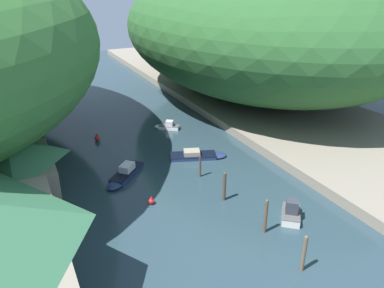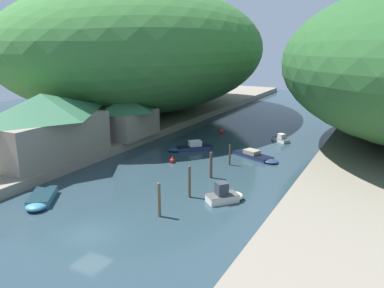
# 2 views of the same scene
# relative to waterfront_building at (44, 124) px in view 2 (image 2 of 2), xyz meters

# --- Properties ---
(water_surface) EXTENTS (130.00, 130.00, 0.00)m
(water_surface) POSITION_rel_waterfront_building_xyz_m (16.18, 19.83, -4.95)
(water_surface) COLOR #283D47
(water_surface) RESTS_ON ground
(left_bank) EXTENTS (22.00, 120.00, 1.08)m
(left_bank) POSITION_rel_waterfront_building_xyz_m (-6.52, 19.83, -4.41)
(left_bank) COLOR gray
(left_bank) RESTS_ON ground
(hillside_left) EXTENTS (42.51, 59.51, 23.30)m
(hillside_left) POSITION_rel_waterfront_building_xyz_m (-7.62, 30.90, 7.78)
(hillside_left) COLOR #387033
(hillside_left) RESTS_ON left_bank
(waterfront_building) EXTENTS (8.73, 14.50, 7.46)m
(waterfront_building) POSITION_rel_waterfront_building_xyz_m (0.00, 0.00, 0.00)
(waterfront_building) COLOR gray
(waterfront_building) RESTS_ON left_bank
(boathouse_shed) EXTENTS (7.12, 8.61, 5.63)m
(boathouse_shed) POSITION_rel_waterfront_building_xyz_m (1.76, 12.62, -0.95)
(boathouse_shed) COLOR gray
(boathouse_shed) RESTS_ON left_bank
(boat_small_dinghy) EXTENTS (3.42, 2.93, 1.20)m
(boat_small_dinghy) POSITION_rel_waterfront_building_xyz_m (21.15, 24.20, -4.59)
(boat_small_dinghy) COLOR white
(boat_small_dinghy) RESTS_ON water_surface
(boat_near_quay) EXTENTS (3.40, 3.64, 1.90)m
(boat_near_quay) POSITION_rel_waterfront_building_xyz_m (22.82, 0.52, -4.39)
(boat_near_quay) COLOR silver
(boat_near_quay) RESTS_ON water_surface
(boat_red_skiff) EXTENTS (6.77, 4.10, 0.94)m
(boat_red_skiff) POSITION_rel_waterfront_building_xyz_m (20.95, 14.42, -4.66)
(boat_red_skiff) COLOR navy
(boat_red_skiff) RESTS_ON water_surface
(boat_yellow_tender) EXTENTS (5.38, 5.34, 1.26)m
(boat_yellow_tender) POSITION_rel_waterfront_building_xyz_m (11.81, 13.67, -4.57)
(boat_yellow_tender) COLOR navy
(boat_yellow_tender) RESTS_ON water_surface
(boat_white_cruiser) EXTENTS (4.39, 5.09, 0.70)m
(boat_white_cruiser) POSITION_rel_waterfront_building_xyz_m (8.25, -7.97, -4.60)
(boat_white_cruiser) COLOR teal
(boat_white_cruiser) RESTS_ON water_surface
(mooring_post_nearest) EXTENTS (0.29, 0.29, 3.05)m
(mooring_post_nearest) POSITION_rel_waterfront_building_xyz_m (19.18, -4.98, -3.42)
(mooring_post_nearest) COLOR brown
(mooring_post_nearest) RESTS_ON water_surface
(mooring_post_second) EXTENTS (0.28, 0.28, 3.15)m
(mooring_post_second) POSITION_rel_waterfront_building_xyz_m (19.43, -0.21, -3.37)
(mooring_post_second) COLOR brown
(mooring_post_second) RESTS_ON water_surface
(mooring_post_middle) EXTENTS (0.31, 0.31, 2.94)m
(mooring_post_middle) POSITION_rel_waterfront_building_xyz_m (18.95, 5.42, -3.47)
(mooring_post_middle) COLOR #4C3D2D
(mooring_post_middle) RESTS_ON water_surface
(mooring_post_fourth) EXTENTS (0.23, 0.23, 2.55)m
(mooring_post_fourth) POSITION_rel_waterfront_building_xyz_m (19.02, 10.38, -3.67)
(mooring_post_fourth) COLOR #4C3D2D
(mooring_post_fourth) RESTS_ON water_surface
(channel_buoy_near) EXTENTS (0.57, 0.57, 0.86)m
(channel_buoy_near) POSITION_rel_waterfront_building_xyz_m (12.60, 7.83, -4.62)
(channel_buoy_near) COLOR red
(channel_buoy_near) RESTS_ON water_surface
(channel_buoy_far) EXTENTS (0.69, 0.69, 1.03)m
(channel_buoy_far) POSITION_rel_waterfront_building_xyz_m (11.63, 24.50, -4.55)
(channel_buoy_far) COLOR red
(channel_buoy_far) RESTS_ON water_surface
(person_on_quay) EXTENTS (0.26, 0.40, 1.69)m
(person_on_quay) POSITION_rel_waterfront_building_xyz_m (3.79, -0.51, -2.89)
(person_on_quay) COLOR #282D3D
(person_on_quay) RESTS_ON left_bank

